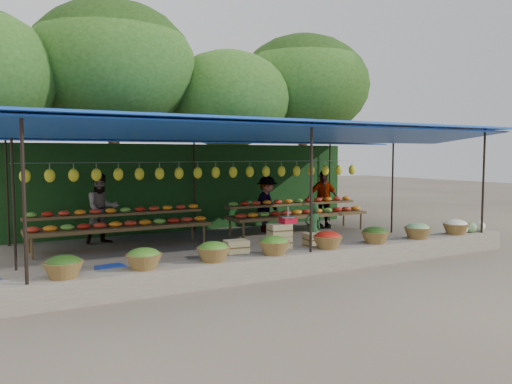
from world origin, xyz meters
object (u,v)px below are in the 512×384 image
blue_crate_front (110,273)px  crate_counter (278,246)px  weighing_scale (288,219)px  vendor_seated (313,229)px

blue_crate_front → crate_counter: bearing=-7.4°
blue_crate_front → weighing_scale: bearing=-7.4°
crate_counter → vendor_seated: size_ratio=2.10×
weighing_scale → vendor_seated: 0.84m
crate_counter → blue_crate_front: crate_counter is taller
crate_counter → blue_crate_front: bearing=-179.3°
vendor_seated → blue_crate_front: vendor_seated is taller
weighing_scale → blue_crate_front: bearing=-179.3°
weighing_scale → blue_crate_front: 3.75m
crate_counter → blue_crate_front: (-3.44, -0.04, -0.17)m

